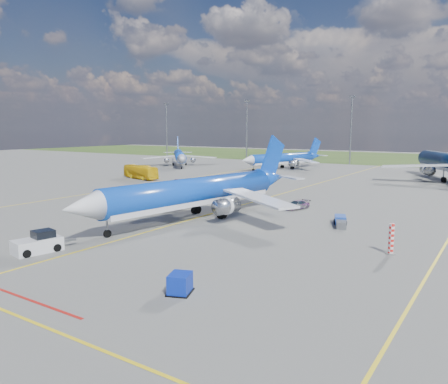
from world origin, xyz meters
The scene contains 16 objects.
ground centered at (0.00, 0.00, 0.00)m, with size 400.00×400.00×0.00m, color #575754.
grass_strip centered at (0.00, 150.00, 0.00)m, with size 400.00×80.00×0.01m, color #2D4719.
taxiway_lines centered at (0.17, 27.70, 0.01)m, with size 60.25×160.00×0.02m.
floodlight_masts centered at (10.00, 110.00, 12.56)m, with size 202.20×0.50×22.70m.
warning_post centered at (26.00, 8.00, 1.50)m, with size 0.50×0.50×3.00m, color red.
bg_jet_nw centered at (-53.82, 74.15, 0.00)m, with size 25.88×33.97×8.90m, color #0D43BE, non-canonical shape.
bg_jet_nnw centered at (-21.89, 82.95, 0.00)m, with size 25.83×33.90×8.88m, color #0D43BE, non-canonical shape.
main_airliner centered at (0.20, 10.75, 0.00)m, with size 30.88×40.53×10.62m, color #0D43BE, non-canonical shape.
pushback_tug centered at (-3.08, -10.28, 0.85)m, with size 3.16×6.34×2.11m.
uld_container centered at (15.36, -11.07, 0.74)m, with size 1.48×1.85×1.48m, color #0B25A0.
apron_bus centered at (-38.97, 41.00, 1.64)m, with size 2.75×11.77×3.28m, color yellow.
service_car_a centered at (-24.44, 36.68, 0.63)m, with size 1.50×3.72×1.27m, color #999999.
service_car_b centered at (-15.31, 39.76, 0.62)m, with size 2.07×4.48×1.25m, color #999999.
service_car_c centered at (8.70, 24.88, 0.65)m, with size 1.81×4.45×1.29m, color #999999.
baggage_tug_w centered at (17.80, 17.74, 0.49)m, with size 2.85×4.83×1.05m.
baggage_tug_c centered at (-17.68, 48.24, 0.45)m, with size 1.32×4.35×0.97m.
Camera 1 is at (34.99, -35.03, 12.06)m, focal length 35.00 mm.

